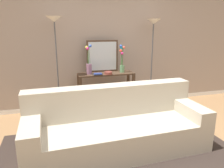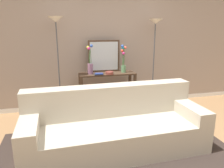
{
  "view_description": "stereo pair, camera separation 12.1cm",
  "coord_description": "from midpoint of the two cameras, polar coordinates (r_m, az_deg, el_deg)",
  "views": [
    {
      "loc": [
        -1.16,
        -2.4,
        1.7
      ],
      "look_at": [
        -0.2,
        0.99,
        0.78
      ],
      "focal_mm": 34.72,
      "sensor_mm": 36.0,
      "label": 1
    },
    {
      "loc": [
        -1.04,
        -2.43,
        1.7
      ],
      "look_at": [
        -0.2,
        0.99,
        0.78
      ],
      "focal_mm": 34.72,
      "sensor_mm": 36.0,
      "label": 2
    }
  ],
  "objects": [
    {
      "name": "console_table",
      "position": [
        4.44,
        -0.47,
        -0.31
      ],
      "size": [
        1.13,
        0.37,
        0.8
      ],
      "color": "#473323",
      "rests_on": "ground"
    },
    {
      "name": "couch",
      "position": [
        3.13,
        1.83,
        -11.57
      ],
      "size": [
        2.51,
        0.96,
        0.88
      ],
      "color": "#BCB29E",
      "rests_on": "ground"
    },
    {
      "name": "ground_plane",
      "position": [
        3.16,
        9.45,
        -18.3
      ],
      "size": [
        16.0,
        16.0,
        0.02
      ],
      "primitive_type": "cube",
      "color": "#9E754C"
    },
    {
      "name": "floor_lamp_right",
      "position": [
        4.59,
        11.95,
        11.48
      ],
      "size": [
        0.28,
        0.28,
        1.86
      ],
      "color": "#4C4C51",
      "rests_on": "ground"
    },
    {
      "name": "back_wall",
      "position": [
        4.7,
        -0.28,
        12.05
      ],
      "size": [
        12.0,
        0.15,
        2.97
      ],
      "color": "white",
      "rests_on": "ground"
    },
    {
      "name": "wall_mirror",
      "position": [
        4.47,
        -1.33,
        7.35
      ],
      "size": [
        0.65,
        0.02,
        0.65
      ],
      "color": "#473323",
      "rests_on": "console_table"
    },
    {
      "name": "area_rug",
      "position": [
        3.15,
        2.65,
        -17.87
      ],
      "size": [
        3.27,
        1.95,
        0.01
      ],
      "color": "#332823",
      "rests_on": "ground"
    },
    {
      "name": "fruit_bowl",
      "position": [
        4.27,
        0.12,
        2.97
      ],
      "size": [
        0.16,
        0.16,
        0.05
      ],
      "color": "brown",
      "rests_on": "console_table"
    },
    {
      "name": "vase_tall_flowers",
      "position": [
        4.27,
        -4.97,
        5.24
      ],
      "size": [
        0.12,
        0.11,
        0.58
      ],
      "color": "gray",
      "rests_on": "console_table"
    },
    {
      "name": "floor_lamp_left",
      "position": [
        4.15,
        -13.5,
        11.34
      ],
      "size": [
        0.28,
        0.28,
        1.89
      ],
      "color": "#4C4C51",
      "rests_on": "ground"
    },
    {
      "name": "book_row_under_console",
      "position": [
        4.54,
        -4.12,
        -6.58
      ],
      "size": [
        0.34,
        0.16,
        0.12
      ],
      "color": "#2D2D33",
      "rests_on": "ground"
    },
    {
      "name": "vase_short_flowers",
      "position": [
        4.43,
        3.81,
        6.1
      ],
      "size": [
        0.12,
        0.12,
        0.56
      ],
      "color": "#669E6B",
      "rests_on": "console_table"
    },
    {
      "name": "book_stack",
      "position": [
        4.22,
        -2.72,
        2.64
      ],
      "size": [
        0.19,
        0.16,
        0.03
      ],
      "color": "#2D2D33",
      "rests_on": "console_table"
    }
  ]
}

